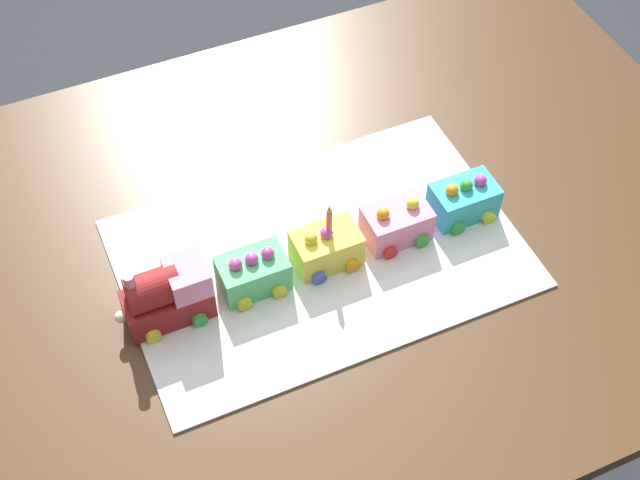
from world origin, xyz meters
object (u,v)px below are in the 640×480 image
object	(u,v)px
cake_car_flatbed_lemon	(326,247)
cake_car_gondola_turquoise	(464,199)
birthday_candle	(329,217)
dining_table	(324,275)
cake_car_hopper_mint_green	(253,272)
cake_locomotive	(167,295)
cake_car_tanker_bubblegum	(396,223)

from	to	relation	value
cake_car_flatbed_lemon	cake_car_gondola_turquoise	distance (m)	0.24
birthday_candle	dining_table	bearing A→B (deg)	73.86
cake_car_flatbed_lemon	cake_car_gondola_turquoise	size ratio (longest dim) A/B	1.00
dining_table	cake_car_flatbed_lemon	distance (m)	0.15
dining_table	cake_car_hopper_mint_green	distance (m)	0.20
cake_locomotive	cake_car_tanker_bubblegum	xyz separation A→B (m)	(0.36, -0.00, -0.02)
dining_table	cake_car_flatbed_lemon	bearing A→B (deg)	-111.09
cake_car_tanker_bubblegum	birthday_candle	distance (m)	0.13
dining_table	cake_locomotive	size ratio (longest dim) A/B	10.00
dining_table	cake_car_hopper_mint_green	size ratio (longest dim) A/B	14.00
cake_car_hopper_mint_green	birthday_candle	size ratio (longest dim) A/B	1.98
dining_table	cake_locomotive	distance (m)	0.31
cake_car_hopper_mint_green	birthday_candle	world-z (taller)	birthday_candle
dining_table	cake_car_flatbed_lemon	xyz separation A→B (m)	(-0.02, -0.05, 0.14)
cake_car_flatbed_lemon	cake_car_gondola_turquoise	bearing A→B (deg)	0.00
cake_car_hopper_mint_green	cake_car_tanker_bubblegum	distance (m)	0.24
cake_locomotive	cake_car_tanker_bubblegum	bearing A→B (deg)	-0.00
cake_car_flatbed_lemon	cake_car_gondola_turquoise	xyz separation A→B (m)	(0.24, 0.00, 0.00)
cake_car_flatbed_lemon	birthday_candle	size ratio (longest dim) A/B	1.98
cake_car_tanker_bubblegum	cake_car_flatbed_lemon	bearing A→B (deg)	180.00
dining_table	cake_car_gondola_turquoise	size ratio (longest dim) A/B	14.00
cake_car_hopper_mint_green	cake_car_gondola_turquoise	distance (m)	0.35
cake_car_gondola_turquoise	cake_car_hopper_mint_green	bearing A→B (deg)	180.00
cake_car_tanker_bubblegum	birthday_candle	size ratio (longest dim) A/B	1.98
cake_car_hopper_mint_green	cake_car_gondola_turquoise	world-z (taller)	same
cake_car_flatbed_lemon	cake_car_gondola_turquoise	world-z (taller)	same
cake_locomotive	cake_car_flatbed_lemon	world-z (taller)	cake_locomotive
cake_car_hopper_mint_green	cake_car_tanker_bubblegum	world-z (taller)	same
cake_locomotive	cake_car_gondola_turquoise	xyz separation A→B (m)	(0.48, -0.00, -0.02)
cake_locomotive	birthday_candle	bearing A→B (deg)	-0.00
cake_locomotive	cake_car_flatbed_lemon	distance (m)	0.25
cake_car_gondola_turquoise	dining_table	bearing A→B (deg)	167.33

